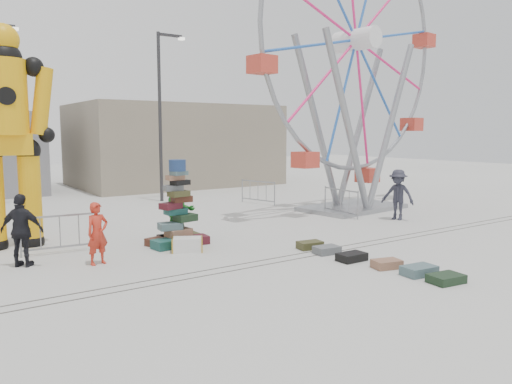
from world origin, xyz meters
TOP-DOWN VIEW (x-y plane):
  - ground at (0.00, 0.00)m, footprint 90.00×90.00m
  - track_line_near at (0.00, 0.60)m, footprint 40.00×0.04m
  - track_line_far at (0.00, 1.00)m, footprint 40.00×0.04m
  - building_right at (7.00, 20.00)m, footprint 12.00×8.00m
  - lamp_post_right at (3.09, 13.00)m, footprint 1.41×0.25m
  - suitcase_tower at (-0.51, 3.91)m, footprint 1.78×1.59m
  - crash_test_dummy at (-4.57, 6.32)m, footprint 2.61×1.14m
  - ferris_wheel at (8.74, 5.87)m, footprint 10.87×3.19m
  - steamer_trunk at (-0.65, 3.00)m, footprint 0.98×0.83m
  - row_case_0 at (2.41, 1.30)m, footprint 0.77×0.55m
  - row_case_1 at (2.41, 0.59)m, footprint 0.74×0.53m
  - row_case_2 at (2.42, -0.35)m, footprint 0.77×0.48m
  - row_case_3 at (2.63, -1.34)m, footprint 0.78×0.61m
  - row_case_4 at (2.78, -2.18)m, footprint 0.86×0.59m
  - row_case_5 at (2.77, -2.91)m, footprint 0.83×0.62m
  - barricade_dummy_c at (-3.63, 4.80)m, footprint 2.00×0.28m
  - barricade_wheel_front at (7.16, 4.96)m, footprint 0.24×2.00m
  - barricade_wheel_back at (6.35, 9.62)m, footprint 0.59×1.96m
  - pedestrian_red at (-3.12, 3.06)m, footprint 0.65×0.50m
  - pedestrian_green at (-0.31, 4.16)m, footprint 1.05×0.90m
  - pedestrian_black at (-4.74, 3.89)m, footprint 1.13×1.01m
  - pedestrian_grey at (8.30, 3.07)m, footprint 1.11×1.42m

SIDE VIEW (x-z plane):
  - ground at x=0.00m, z-range 0.00..0.00m
  - track_line_near at x=0.00m, z-range 0.00..0.01m
  - track_line_far at x=0.00m, z-range 0.00..0.01m
  - row_case_5 at x=2.77m, z-range 0.00..0.19m
  - row_case_3 at x=2.63m, z-range 0.00..0.21m
  - row_case_1 at x=2.41m, z-range 0.00..0.21m
  - row_case_2 at x=2.42m, z-range 0.00..0.21m
  - row_case_0 at x=2.41m, z-range 0.00..0.22m
  - row_case_4 at x=2.78m, z-range 0.00..0.22m
  - steamer_trunk at x=-0.65m, z-range 0.00..0.40m
  - barricade_dummy_c at x=-3.63m, z-range 0.00..1.10m
  - barricade_wheel_front at x=7.16m, z-range 0.00..1.10m
  - barricade_wheel_back at x=6.35m, z-range 0.00..1.10m
  - suitcase_tower at x=-0.51m, z-range -0.56..1.98m
  - pedestrian_red at x=-3.12m, z-range 0.00..1.59m
  - pedestrian_black at x=-4.74m, z-range 0.00..1.83m
  - pedestrian_green at x=-0.31m, z-range 0.00..1.91m
  - pedestrian_grey at x=8.30m, z-range 0.00..1.93m
  - building_right at x=7.00m, z-range 0.00..5.00m
  - crash_test_dummy at x=-4.57m, z-range 0.18..6.71m
  - lamp_post_right at x=3.09m, z-range 0.48..8.48m
  - ferris_wheel at x=8.74m, z-range -0.10..12.58m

